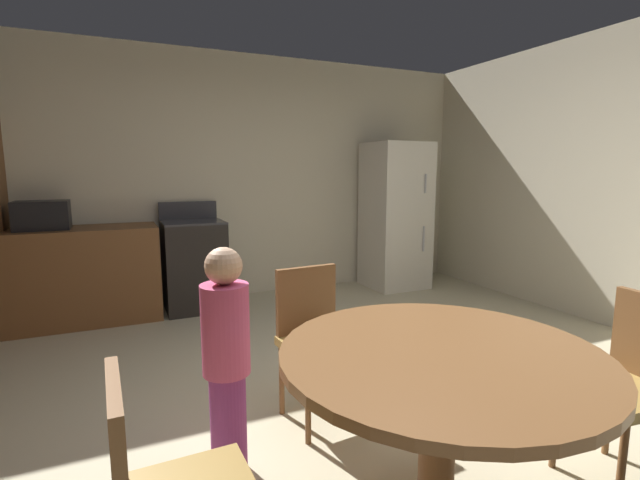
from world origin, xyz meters
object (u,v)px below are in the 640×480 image
(chair_north, at_px, (315,333))
(person_child, at_px, (226,356))
(dining_table, at_px, (439,389))
(refrigerator, at_px, (395,216))
(microwave, at_px, (42,215))
(chair_east, at_px, (632,378))
(oven_range, at_px, (194,264))

(chair_north, distance_m, person_child, 0.66)
(dining_table, bearing_deg, chair_north, 94.50)
(refrigerator, relative_size, microwave, 4.00)
(microwave, bearing_deg, chair_north, -56.46)
(microwave, height_order, dining_table, microwave)
(microwave, bearing_deg, chair_east, -52.78)
(chair_north, relative_size, person_child, 0.80)
(microwave, height_order, person_child, microwave)
(dining_table, height_order, chair_north, chair_north)
(dining_table, height_order, person_child, person_child)
(refrigerator, height_order, person_child, refrigerator)
(chair_east, relative_size, chair_north, 1.00)
(dining_table, xyz_separation_m, chair_north, (-0.08, 1.00, -0.10))
(dining_table, distance_m, chair_east, 1.01)
(dining_table, height_order, chair_east, chair_east)
(person_child, bearing_deg, dining_table, 0.00)
(refrigerator, bearing_deg, dining_table, -120.97)
(microwave, bearing_deg, person_child, -69.31)
(microwave, relative_size, chair_east, 0.51)
(dining_table, bearing_deg, person_child, 133.41)
(refrigerator, xyz_separation_m, person_child, (-2.69, -2.69, -0.30))
(microwave, height_order, chair_north, microwave)
(oven_range, distance_m, chair_east, 3.81)
(refrigerator, xyz_separation_m, dining_table, (-2.03, -3.39, -0.28))
(oven_range, relative_size, dining_table, 0.90)
(oven_range, relative_size, refrigerator, 0.62)
(oven_range, xyz_separation_m, dining_table, (0.38, -3.44, 0.14))
(microwave, bearing_deg, refrigerator, -0.77)
(microwave, bearing_deg, dining_table, -63.76)
(microwave, xyz_separation_m, chair_north, (1.62, -2.44, -0.53))
(oven_range, relative_size, chair_east, 1.26)
(dining_table, relative_size, chair_east, 1.40)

